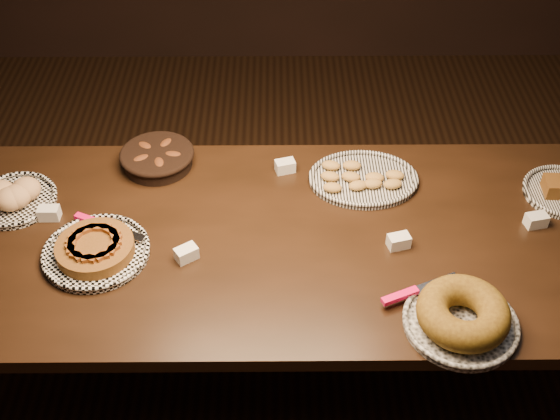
{
  "coord_description": "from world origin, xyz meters",
  "views": [
    {
      "loc": [
        -0.04,
        -1.67,
        2.36
      ],
      "look_at": [
        -0.02,
        0.05,
        0.82
      ],
      "focal_mm": 45.0,
      "sensor_mm": 36.0,
      "label": 1
    }
  ],
  "objects_px": {
    "madeleine_platter": "(362,179)",
    "bundt_cake_plate": "(462,316)",
    "apple_tart_plate": "(96,250)",
    "buffet_table": "(287,251)"
  },
  "relations": [
    {
      "from": "madeleine_platter",
      "to": "bundt_cake_plate",
      "type": "distance_m",
      "value": 0.69
    },
    {
      "from": "apple_tart_plate",
      "to": "madeleine_platter",
      "type": "relative_size",
      "value": 0.89
    },
    {
      "from": "bundt_cake_plate",
      "to": "apple_tart_plate",
      "type": "bearing_deg",
      "value": 146.82
    },
    {
      "from": "madeleine_platter",
      "to": "bundt_cake_plate",
      "type": "relative_size",
      "value": 0.98
    },
    {
      "from": "apple_tart_plate",
      "to": "buffet_table",
      "type": "bearing_deg",
      "value": -15.76
    },
    {
      "from": "buffet_table",
      "to": "bundt_cake_plate",
      "type": "xyz_separation_m",
      "value": [
        0.5,
        -0.38,
        0.12
      ]
    },
    {
      "from": "buffet_table",
      "to": "madeleine_platter",
      "type": "distance_m",
      "value": 0.4
    },
    {
      "from": "buffet_table",
      "to": "bundt_cake_plate",
      "type": "height_order",
      "value": "bundt_cake_plate"
    },
    {
      "from": "bundt_cake_plate",
      "to": "madeleine_platter",
      "type": "bearing_deg",
      "value": 90.51
    },
    {
      "from": "buffet_table",
      "to": "apple_tart_plate",
      "type": "height_order",
      "value": "apple_tart_plate"
    }
  ]
}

